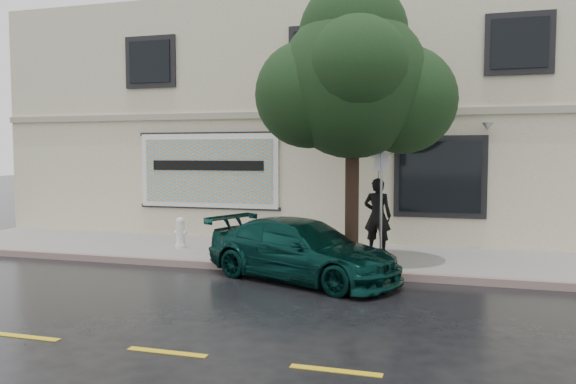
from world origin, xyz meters
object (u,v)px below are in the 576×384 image
(pedestrian, at_px, (377,216))
(fire_hydrant, at_px, (180,233))
(street_tree, at_px, (353,84))
(car, at_px, (302,250))

(pedestrian, bearing_deg, fire_hydrant, 12.56)
(pedestrian, xyz_separation_m, street_tree, (-0.39, -1.39, 2.96))
(car, xyz_separation_m, fire_hydrant, (-3.71, 2.00, -0.08))
(pedestrian, bearing_deg, car, 71.00)
(car, xyz_separation_m, street_tree, (0.81, 1.20, 3.41))
(car, height_order, pedestrian, pedestrian)
(street_tree, height_order, fire_hydrant, street_tree)
(car, relative_size, street_tree, 0.76)
(street_tree, bearing_deg, fire_hydrant, 169.97)
(fire_hydrant, bearing_deg, pedestrian, -8.71)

